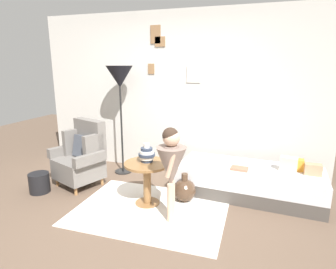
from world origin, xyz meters
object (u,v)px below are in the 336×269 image
object	(u,v)px
floor_lamp	(120,80)
demijohn_near	(184,190)
side_table	(147,175)
vase_striped	(147,154)
book_on_daybed	(240,169)
person_child	(171,163)
magazine_basket	(39,183)
daybed	(249,181)
armchair	(82,156)

from	to	relation	value
floor_lamp	demijohn_near	size ratio (longest dim) A/B	4.56
side_table	vase_striped	xyz separation A→B (m)	(-0.02, 0.05, 0.26)
book_on_daybed	side_table	bearing A→B (deg)	-153.84
person_child	demijohn_near	world-z (taller)	person_child
floor_lamp	magazine_basket	world-z (taller)	floor_lamp
daybed	magazine_basket	world-z (taller)	daybed
armchair	vase_striped	size ratio (longest dim) A/B	3.99
demijohn_near	person_child	bearing A→B (deg)	-93.14
daybed	vase_striped	xyz separation A→B (m)	(-1.25, -0.62, 0.46)
floor_lamp	magazine_basket	bearing A→B (deg)	-125.82
floor_lamp	person_child	distance (m)	1.91
vase_striped	book_on_daybed	bearing A→B (deg)	23.89
person_child	magazine_basket	distance (m)	2.08
magazine_basket	side_table	bearing A→B (deg)	5.03
armchair	demijohn_near	xyz separation A→B (m)	(1.59, -0.08, -0.29)
daybed	magazine_basket	distance (m)	2.93
side_table	demijohn_near	distance (m)	0.55
floor_lamp	book_on_daybed	size ratio (longest dim) A/B	7.95
daybed	side_table	xyz separation A→B (m)	(-1.23, -0.67, 0.20)
vase_striped	demijohn_near	xyz separation A→B (m)	(0.45, 0.18, -0.50)
vase_striped	magazine_basket	xyz separation A→B (m)	(-1.57, -0.19, -0.52)
armchair	floor_lamp	size ratio (longest dim) A/B	0.55
demijohn_near	magazine_basket	xyz separation A→B (m)	(-2.02, -0.36, -0.01)
armchair	vase_striped	xyz separation A→B (m)	(1.14, -0.25, 0.22)
demijohn_near	daybed	bearing A→B (deg)	29.47
floor_lamp	magazine_basket	xyz separation A→B (m)	(-0.77, -1.07, -1.38)
demijohn_near	magazine_basket	distance (m)	2.05
daybed	demijohn_near	bearing A→B (deg)	-150.53
side_table	magazine_basket	xyz separation A→B (m)	(-1.58, -0.14, -0.26)
magazine_basket	daybed	bearing A→B (deg)	16.04
daybed	vase_striped	distance (m)	1.47
daybed	book_on_daybed	size ratio (longest dim) A/B	8.92
daybed	person_child	xyz separation A→B (m)	(-0.82, -0.96, 0.50)
armchair	person_child	size ratio (longest dim) A/B	0.88
magazine_basket	armchair	bearing A→B (deg)	45.65
armchair	floor_lamp	distance (m)	1.30
book_on_daybed	demijohn_near	bearing A→B (deg)	-154.25
daybed	person_child	size ratio (longest dim) A/B	1.78
daybed	book_on_daybed	xyz separation A→B (m)	(-0.13, -0.13, 0.22)
floor_lamp	book_on_daybed	bearing A→B (deg)	-11.40
floor_lamp	side_table	bearing A→B (deg)	-48.96
book_on_daybed	magazine_basket	distance (m)	2.79
armchair	vase_striped	distance (m)	1.19
person_child	book_on_daybed	bearing A→B (deg)	50.08
side_table	vase_striped	size ratio (longest dim) A/B	2.37
person_child	daybed	bearing A→B (deg)	49.40
demijohn_near	vase_striped	bearing A→B (deg)	-158.95
vase_striped	floor_lamp	xyz separation A→B (m)	(-0.79, 0.89, 0.87)
armchair	daybed	world-z (taller)	armchair
person_child	demijohn_near	size ratio (longest dim) A/B	2.87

